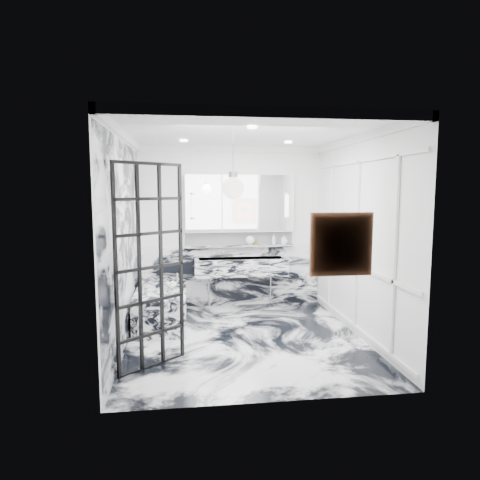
{
  "coord_description": "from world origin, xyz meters",
  "views": [
    {
      "loc": [
        -0.79,
        -5.67,
        2.06
      ],
      "look_at": [
        -0.0,
        0.5,
        1.32
      ],
      "focal_mm": 32.0,
      "sensor_mm": 36.0,
      "label": 1
    }
  ],
  "objects": [
    {
      "name": "trough_sink",
      "position": [
        0.15,
        1.55,
        0.73
      ],
      "size": [
        1.6,
        0.45,
        0.3
      ],
      "primitive_type": "cube",
      "color": "silver",
      "rests_on": "wall_back"
    },
    {
      "name": "soap_bottle_c",
      "position": [
        0.96,
        1.71,
        1.16
      ],
      "size": [
        0.13,
        0.13,
        0.14
      ],
      "primitive_type": "imported",
      "rotation": [
        0.0,
        0.0,
        0.31
      ],
      "color": "silver",
      "rests_on": "ledge"
    },
    {
      "name": "amber_bottle",
      "position": [
        0.44,
        1.71,
        1.14
      ],
      "size": [
        0.04,
        0.04,
        0.1
      ],
      "primitive_type": "cylinder",
      "color": "#8C5919",
      "rests_on": "ledge"
    },
    {
      "name": "panel_molding",
      "position": [
        1.58,
        0.0,
        1.3
      ],
      "size": [
        0.03,
        3.4,
        2.3
      ],
      "primitive_type": "cube",
      "color": "white",
      "rests_on": "floor"
    },
    {
      "name": "ledge",
      "position": [
        0.15,
        1.72,
        1.07
      ],
      "size": [
        1.9,
        0.14,
        0.04
      ],
      "primitive_type": "cube",
      "color": "silver",
      "rests_on": "wall_back"
    },
    {
      "name": "wall_back",
      "position": [
        0.0,
        1.8,
        1.4
      ],
      "size": [
        3.6,
        0.0,
        3.6
      ],
      "primitive_type": "plane",
      "rotation": [
        1.57,
        0.0,
        0.0
      ],
      "color": "white",
      "rests_on": "floor"
    },
    {
      "name": "wall_right",
      "position": [
        1.6,
        0.0,
        1.4
      ],
      "size": [
        0.0,
        3.6,
        3.6
      ],
      "primitive_type": "plane",
      "rotation": [
        1.57,
        0.0,
        -1.57
      ],
      "color": "white",
      "rests_on": "floor"
    },
    {
      "name": "floor",
      "position": [
        0.0,
        0.0,
        0.0
      ],
      "size": [
        3.6,
        3.6,
        0.0
      ],
      "primitive_type": "plane",
      "color": "white",
      "rests_on": "ground"
    },
    {
      "name": "flower_vase",
      "position": [
        -1.01,
        0.2,
        0.61
      ],
      "size": [
        0.08,
        0.08,
        0.12
      ],
      "primitive_type": "cylinder",
      "color": "silver",
      "rests_on": "bathtub"
    },
    {
      "name": "pendant_light",
      "position": [
        -0.29,
        -1.17,
        2.07
      ],
      "size": [
        0.24,
        0.24,
        0.24
      ],
      "primitive_type": "sphere",
      "color": "white",
      "rests_on": "ceiling"
    },
    {
      "name": "soap_bottle_b",
      "position": [
        0.93,
        1.71,
        1.18
      ],
      "size": [
        0.08,
        0.08,
        0.18
      ],
      "primitive_type": "imported",
      "rotation": [
        0.0,
        0.0,
        -0.01
      ],
      "color": "#4C4C51",
      "rests_on": "ledge"
    },
    {
      "name": "sconce_left",
      "position": [
        -0.67,
        1.63,
        1.78
      ],
      "size": [
        0.07,
        0.07,
        0.4
      ],
      "primitive_type": "cylinder",
      "color": "white",
      "rests_on": "mirror_cabinet"
    },
    {
      "name": "marble_clad_left",
      "position": [
        -1.59,
        0.0,
        1.34
      ],
      "size": [
        0.02,
        3.56,
        2.68
      ],
      "primitive_type": "cube",
      "color": "white",
      "rests_on": "floor"
    },
    {
      "name": "artwork",
      "position": [
        0.69,
        -1.76,
        1.53
      ],
      "size": [
        0.51,
        0.05,
        0.51
      ],
      "primitive_type": "cube",
      "color": "#D05815",
      "rests_on": "wall_front"
    },
    {
      "name": "face_pot",
      "position": [
        0.33,
        1.71,
        1.17
      ],
      "size": [
        0.17,
        0.17,
        0.17
      ],
      "primitive_type": "sphere",
      "color": "white",
      "rests_on": "ledge"
    },
    {
      "name": "soap_bottle_a",
      "position": [
        0.76,
        1.71,
        1.19
      ],
      "size": [
        0.09,
        0.09,
        0.2
      ],
      "primitive_type": "imported",
      "rotation": [
        0.0,
        0.0,
        0.26
      ],
      "color": "#8C5919",
      "rests_on": "ledge"
    },
    {
      "name": "wall_left",
      "position": [
        -1.6,
        0.0,
        1.4
      ],
      "size": [
        0.0,
        3.6,
        3.6
      ],
      "primitive_type": "plane",
      "rotation": [
        1.57,
        0.0,
        1.57
      ],
      "color": "white",
      "rests_on": "floor"
    },
    {
      "name": "subway_tile",
      "position": [
        0.15,
        1.78,
        1.21
      ],
      "size": [
        1.9,
        0.03,
        0.23
      ],
      "primitive_type": "cube",
      "color": "white",
      "rests_on": "wall_back"
    },
    {
      "name": "sconce_right",
      "position": [
        0.97,
        1.63,
        1.78
      ],
      "size": [
        0.07,
        0.07,
        0.4
      ],
      "primitive_type": "cylinder",
      "color": "white",
      "rests_on": "mirror_cabinet"
    },
    {
      "name": "marble_clad_back",
      "position": [
        0.0,
        1.78,
        0.53
      ],
      "size": [
        3.18,
        0.05,
        1.05
      ],
      "primitive_type": "cube",
      "color": "white",
      "rests_on": "floor"
    },
    {
      "name": "bathtub",
      "position": [
        -1.18,
        0.9,
        0.28
      ],
      "size": [
        0.75,
        1.65,
        0.55
      ],
      "primitive_type": "cube",
      "color": "silver",
      "rests_on": "floor"
    },
    {
      "name": "wall_front",
      "position": [
        0.0,
        -1.8,
        1.4
      ],
      "size": [
        3.6,
        0.0,
        3.6
      ],
      "primitive_type": "plane",
      "rotation": [
        -1.57,
        0.0,
        0.0
      ],
      "color": "white",
      "rests_on": "floor"
    },
    {
      "name": "crittall_door",
      "position": [
        -1.2,
        -0.77,
        1.17
      ],
      "size": [
        0.71,
        0.58,
        2.35
      ],
      "primitive_type": null,
      "rotation": [
        0.0,
        0.0,
        0.68
      ],
      "color": "black",
      "rests_on": "floor"
    },
    {
      "name": "ceiling",
      "position": [
        0.0,
        0.0,
        2.8
      ],
      "size": [
        3.6,
        3.6,
        0.0
      ],
      "primitive_type": "plane",
      "rotation": [
        3.14,
        0.0,
        0.0
      ],
      "color": "white",
      "rests_on": "wall_back"
    },
    {
      "name": "mirror_cabinet",
      "position": [
        0.15,
        1.73,
        1.82
      ],
      "size": [
        1.9,
        0.16,
        1.0
      ],
      "primitive_type": "cube",
      "color": "white",
      "rests_on": "wall_back"
    }
  ]
}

